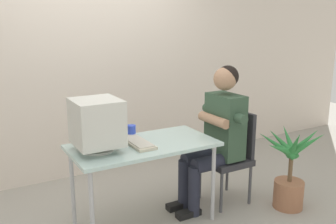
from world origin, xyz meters
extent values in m
plane|color=#9E998E|center=(0.00, 0.00, 0.00)|extent=(12.00, 12.00, 0.00)
cube|color=beige|center=(0.30, 1.40, 1.50)|extent=(8.00, 0.10, 3.00)
cylinder|color=#B7B7BC|center=(-0.56, -0.26, 0.36)|extent=(0.04, 0.04, 0.72)
cylinder|color=#B7B7BC|center=(0.56, -0.26, 0.36)|extent=(0.04, 0.04, 0.72)
cylinder|color=#B7B7BC|center=(-0.56, 0.26, 0.36)|extent=(0.04, 0.04, 0.72)
cylinder|color=#B7B7BC|center=(0.56, 0.26, 0.36)|extent=(0.04, 0.04, 0.72)
cube|color=silver|center=(0.00, 0.00, 0.73)|extent=(1.25, 0.64, 0.03)
cylinder|color=silver|center=(-0.40, 0.02, 0.76)|extent=(0.26, 0.26, 0.02)
cylinder|color=silver|center=(-0.40, 0.02, 0.79)|extent=(0.06, 0.06, 0.04)
cube|color=silver|center=(-0.40, 0.02, 0.99)|extent=(0.36, 0.39, 0.37)
cube|color=black|center=(-0.21, 0.02, 0.99)|extent=(0.01, 0.33, 0.30)
cube|color=beige|center=(-0.05, 0.02, 0.76)|extent=(0.16, 0.45, 0.02)
cube|color=beige|center=(-0.05, 0.02, 0.78)|extent=(0.14, 0.41, 0.01)
cylinder|color=#4C4C51|center=(0.71, -0.20, 0.20)|extent=(0.03, 0.03, 0.40)
cylinder|color=#4C4C51|center=(1.07, -0.20, 0.20)|extent=(0.03, 0.03, 0.40)
cylinder|color=#4C4C51|center=(0.71, 0.16, 0.20)|extent=(0.03, 0.03, 0.40)
cylinder|color=#4C4C51|center=(1.07, 0.16, 0.20)|extent=(0.03, 0.03, 0.40)
cube|color=#2D2D33|center=(0.89, -0.02, 0.43)|extent=(0.41, 0.41, 0.06)
cube|color=#2D2D33|center=(1.08, -0.02, 0.69)|extent=(0.04, 0.37, 0.45)
cube|color=#334C38|center=(0.87, -0.02, 0.79)|extent=(0.22, 0.39, 0.62)
sphere|color=#A57A5B|center=(0.85, -0.02, 1.25)|extent=(0.22, 0.22, 0.22)
sphere|color=black|center=(0.88, -0.02, 1.27)|extent=(0.21, 0.21, 0.21)
cylinder|color=#262838|center=(0.67, -0.11, 0.48)|extent=(0.41, 0.14, 0.14)
cylinder|color=#262838|center=(0.67, 0.07, 0.48)|extent=(0.41, 0.14, 0.14)
cylinder|color=#262838|center=(0.46, -0.11, 0.24)|extent=(0.11, 0.11, 0.48)
cylinder|color=#262838|center=(0.46, 0.07, 0.24)|extent=(0.11, 0.11, 0.48)
cube|color=black|center=(0.40, -0.11, 0.03)|extent=(0.24, 0.09, 0.06)
cube|color=black|center=(0.40, 0.07, 0.03)|extent=(0.24, 0.09, 0.06)
cylinder|color=#334C38|center=(0.85, -0.24, 0.92)|extent=(0.09, 0.14, 0.09)
cylinder|color=#334C38|center=(0.85, 0.20, 0.92)|extent=(0.09, 0.14, 0.09)
cylinder|color=#A57A5B|center=(0.73, -0.02, 0.87)|extent=(0.09, 0.39, 0.09)
cylinder|color=#9E6647|center=(1.34, -0.44, 0.14)|extent=(0.28, 0.28, 0.27)
cylinder|color=brown|center=(1.34, -0.44, 0.42)|extent=(0.04, 0.04, 0.29)
cone|color=#2F823E|center=(1.47, -0.46, 0.65)|extent=(0.36, 0.14, 0.30)
cone|color=#2F823E|center=(1.42, -0.33, 0.64)|extent=(0.24, 0.34, 0.31)
cone|color=#2F823E|center=(1.35, -0.30, 0.62)|extent=(0.10, 0.38, 0.24)
cone|color=#2F823E|center=(1.24, -0.35, 0.63)|extent=(0.30, 0.32, 0.29)
cone|color=#2F823E|center=(1.20, -0.44, 0.62)|extent=(0.39, 0.09, 0.23)
cone|color=#2F823E|center=(1.28, -0.52, 0.67)|extent=(0.23, 0.28, 0.36)
cone|color=#2F823E|center=(1.32, -0.55, 0.67)|extent=(0.13, 0.33, 0.34)
cone|color=#2F823E|center=(1.42, -0.53, 0.66)|extent=(0.26, 0.31, 0.34)
cylinder|color=blue|center=(-0.01, 0.23, 0.80)|extent=(0.08, 0.08, 0.11)
torus|color=blue|center=(-0.01, 0.27, 0.80)|extent=(0.07, 0.01, 0.07)
camera|label=1|loc=(-1.33, -2.73, 1.76)|focal=39.67mm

